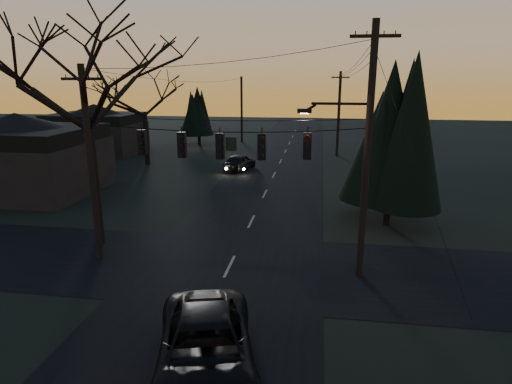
# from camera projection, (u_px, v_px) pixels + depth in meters

# --- Properties ---
(main_road) EXTENTS (8.00, 120.00, 0.02)m
(main_road) POSITION_uv_depth(u_px,v_px,m) (261.00, 202.00, 28.13)
(main_road) COLOR black
(main_road) RESTS_ON ground
(cross_road) EXTENTS (60.00, 7.00, 0.02)m
(cross_road) POSITION_uv_depth(u_px,v_px,m) (230.00, 266.00, 18.59)
(cross_road) COLOR black
(cross_road) RESTS_ON ground
(utility_pole_right) EXTENTS (5.00, 0.30, 10.00)m
(utility_pole_right) POSITION_uv_depth(u_px,v_px,m) (359.00, 275.00, 17.81)
(utility_pole_right) COLOR black
(utility_pole_right) RESTS_ON ground
(utility_pole_left) EXTENTS (1.80, 0.30, 8.50)m
(utility_pole_left) POSITION_uv_depth(u_px,v_px,m) (100.00, 258.00, 19.44)
(utility_pole_left) COLOR black
(utility_pole_left) RESTS_ON ground
(utility_pole_far_r) EXTENTS (1.80, 0.30, 8.50)m
(utility_pole_far_r) POSITION_uv_depth(u_px,v_px,m) (337.00, 156.00, 44.54)
(utility_pole_far_r) COLOR black
(utility_pole_far_r) RESTS_ON ground
(utility_pole_far_l) EXTENTS (0.30, 0.30, 8.00)m
(utility_pole_far_l) POSITION_uv_depth(u_px,v_px,m) (242.00, 142.00, 53.81)
(utility_pole_far_l) COLOR black
(utility_pole_far_l) RESTS_ON ground
(span_signal_assembly) EXTENTS (11.50, 0.44, 1.49)m
(span_signal_assembly) POSITION_uv_depth(u_px,v_px,m) (222.00, 145.00, 17.23)
(span_signal_assembly) COLOR black
(span_signal_assembly) RESTS_ON ground
(bare_tree_left) EXTENTS (9.37, 9.37, 11.16)m
(bare_tree_left) POSITION_uv_depth(u_px,v_px,m) (84.00, 81.00, 19.22)
(bare_tree_left) COLOR black
(bare_tree_left) RESTS_ON ground
(evergreen_right) EXTENTS (4.46, 4.46, 8.04)m
(evergreen_right) POSITION_uv_depth(u_px,v_px,m) (393.00, 142.00, 22.68)
(evergreen_right) COLOR black
(evergreen_right) RESTS_ON ground
(bare_tree_dist) EXTENTS (7.41, 7.41, 9.03)m
(bare_tree_dist) POSITION_uv_depth(u_px,v_px,m) (143.00, 96.00, 38.72)
(bare_tree_dist) COLOR black
(bare_tree_dist) RESTS_ON ground
(evergreen_dist) EXTENTS (3.45, 3.45, 6.35)m
(evergreen_dist) POSITION_uv_depth(u_px,v_px,m) (198.00, 113.00, 50.96)
(evergreen_dist) COLOR black
(evergreen_dist) RESTS_ON ground
(house_left_near) EXTENTS (10.00, 8.00, 5.60)m
(house_left_near) POSITION_uv_depth(u_px,v_px,m) (20.00, 153.00, 29.82)
(house_left_near) COLOR black
(house_left_near) RESTS_ON ground
(house_left_far) EXTENTS (9.00, 7.00, 5.20)m
(house_left_far) POSITION_uv_depth(u_px,v_px,m) (96.00, 129.00, 45.58)
(house_left_far) COLOR black
(house_left_far) RESTS_ON ground
(suv_near) EXTENTS (4.03, 6.22, 1.59)m
(suv_near) POSITION_uv_depth(u_px,v_px,m) (206.00, 349.00, 11.68)
(suv_near) COLOR black
(suv_near) RESTS_ON ground
(sedan_oncoming_a) EXTENTS (2.60, 4.53, 1.45)m
(sedan_oncoming_a) POSITION_uv_depth(u_px,v_px,m) (240.00, 162.00, 37.50)
(sedan_oncoming_a) COLOR black
(sedan_oncoming_a) RESTS_ON ground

